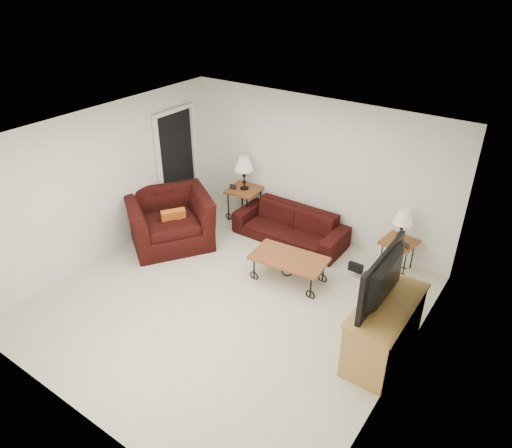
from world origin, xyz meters
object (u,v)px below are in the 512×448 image
at_px(side_table_right, 397,256).
at_px(tv_stand, 384,329).
at_px(lamp_right, 402,226).
at_px(backpack, 359,262).
at_px(armchair, 170,220).
at_px(coffee_table, 289,269).
at_px(television, 391,280).
at_px(side_table_left, 245,204).
at_px(lamp_left, 244,173).
at_px(sofa, 290,225).

distance_m(side_table_right, tv_stand, 1.97).
height_order(lamp_right, backpack, lamp_right).
bearing_deg(armchair, coffee_table, -50.61).
height_order(coffee_table, backpack, backpack).
relative_size(side_table_right, lamp_right, 1.00).
bearing_deg(television, side_table_left, -118.26).
bearing_deg(side_table_right, coffee_table, -135.90).
distance_m(coffee_table, tv_stand, 1.92).
bearing_deg(side_table_right, lamp_left, 180.00).
bearing_deg(lamp_right, side_table_right, 0.00).
distance_m(side_table_left, television, 4.09).
distance_m(lamp_right, armchair, 3.88).
xyz_separation_m(lamp_left, coffee_table, (1.75, -1.23, -0.74)).
distance_m(lamp_left, tv_stand, 4.06).
relative_size(lamp_right, backpack, 1.17).
xyz_separation_m(armchair, tv_stand, (4.11, -0.45, -0.05)).
relative_size(coffee_table, armchair, 0.83).
bearing_deg(side_table_left, lamp_left, 0.00).
xyz_separation_m(sofa, lamp_left, (-1.13, 0.18, 0.66)).
distance_m(lamp_left, armchair, 1.63).
height_order(side_table_right, lamp_right, lamp_right).
relative_size(sofa, armchair, 1.45).
distance_m(sofa, armchair, 2.12).
bearing_deg(backpack, lamp_right, 33.99).
bearing_deg(side_table_right, tv_stand, -74.57).
xyz_separation_m(side_table_left, coffee_table, (1.75, -1.23, -0.10)).
bearing_deg(sofa, coffee_table, -59.58).
xyz_separation_m(tv_stand, television, (-0.02, 0.00, 0.75)).
relative_size(lamp_left, backpack, 1.36).
relative_size(lamp_left, tv_stand, 0.48).
bearing_deg(armchair, side_table_right, -33.90).
bearing_deg(sofa, television, -35.61).
height_order(sofa, lamp_left, lamp_left).
height_order(coffee_table, tv_stand, tv_stand).
height_order(lamp_right, tv_stand, lamp_right).
xyz_separation_m(armchair, television, (4.08, -0.45, 0.70)).
height_order(lamp_left, television, television).
distance_m(coffee_table, television, 2.11).
relative_size(television, backpack, 2.57).
relative_size(sofa, backpack, 4.31).
relative_size(side_table_left, lamp_right, 1.16).
distance_m(sofa, backpack, 1.47).
relative_size(armchair, television, 1.16).
height_order(side_table_left, tv_stand, tv_stand).
distance_m(sofa, tv_stand, 2.97).
relative_size(sofa, tv_stand, 1.50).
height_order(sofa, backpack, sofa).
distance_m(lamp_left, lamp_right, 3.03).
bearing_deg(coffee_table, side_table_left, 144.80).
xyz_separation_m(side_table_right, lamp_left, (-3.02, 0.00, 0.68)).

